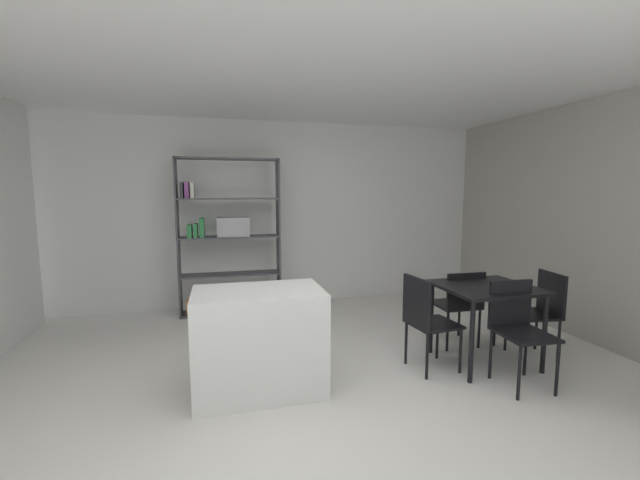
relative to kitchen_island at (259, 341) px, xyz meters
name	(u,v)px	position (x,y,z in m)	size (l,w,h in m)	color
ground_plane	(304,409)	(0.31, -0.40, -0.44)	(9.66, 9.66, 0.00)	silver
ceiling_slab	(302,40)	(0.31, -0.40, 2.33)	(7.02, 6.31, 0.06)	white
back_partition	(260,214)	(0.31, 2.73, 0.93)	(7.02, 0.06, 2.75)	white
kitchen_island	(259,341)	(0.00, 0.00, 0.00)	(1.09, 0.67, 0.89)	white
open_bookshelf	(225,233)	(-0.23, 2.35, 0.69)	(1.39, 0.32, 2.17)	#4C4C51
dining_table	(486,295)	(2.24, 0.01, 0.25)	(0.90, 0.82, 0.79)	black
dining_chair_near	(517,323)	(2.25, -0.42, 0.11)	(0.45, 0.48, 0.91)	black
dining_chair_island_side	(425,316)	(1.57, 0.00, 0.09)	(0.47, 0.45, 0.92)	black
dining_chair_far	(459,301)	(2.24, 0.45, 0.07)	(0.45, 0.46, 0.85)	black
dining_chair_window_side	(542,307)	(2.90, 0.00, 0.09)	(0.46, 0.46, 0.89)	black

